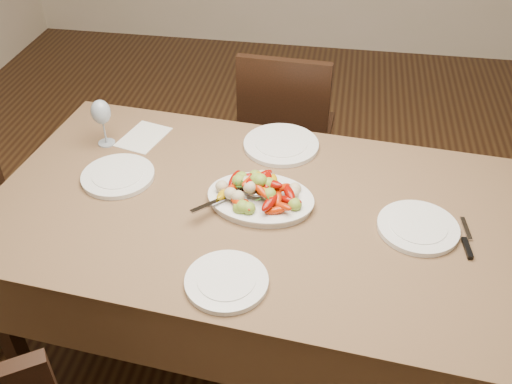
{
  "coord_description": "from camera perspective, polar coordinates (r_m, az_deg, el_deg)",
  "views": [
    {
      "loc": [
        0.16,
        -1.55,
        2.01
      ],
      "look_at": [
        -0.09,
        -0.07,
        0.82
      ],
      "focal_mm": 40.0,
      "sensor_mm": 36.0,
      "label": 1
    }
  ],
  "objects": [
    {
      "name": "serving_platter",
      "position": [
        1.97,
        0.46,
        -0.83
      ],
      "size": [
        0.38,
        0.3,
        0.02
      ],
      "primitive_type": "ellipsoid",
      "rotation": [
        0.0,
        0.0,
        -0.09
      ],
      "color": "white",
      "rests_on": "dining_table"
    },
    {
      "name": "chair_far",
      "position": [
        2.89,
        3.24,
        6.12
      ],
      "size": [
        0.44,
        0.44,
        0.95
      ],
      "primitive_type": null,
      "rotation": [
        0.0,
        0.0,
        3.09
      ],
      "color": "black",
      "rests_on": "ground"
    },
    {
      "name": "wine_glass",
      "position": [
        2.3,
        -15.09,
        6.84
      ],
      "size": [
        0.08,
        0.08,
        0.2
      ],
      "primitive_type": null,
      "color": "#8C99A5",
      "rests_on": "dining_table"
    },
    {
      "name": "floor",
      "position": [
        2.54,
        2.35,
        -13.95
      ],
      "size": [
        6.0,
        6.0,
        0.0
      ],
      "primitive_type": "plane",
      "color": "#362110",
      "rests_on": "ground"
    },
    {
      "name": "plate_near",
      "position": [
        1.7,
        -2.96,
        -8.94
      ],
      "size": [
        0.25,
        0.25,
        0.02
      ],
      "primitive_type": "cylinder",
      "color": "white",
      "rests_on": "dining_table"
    },
    {
      "name": "plate_far",
      "position": [
        2.25,
        2.52,
        4.73
      ],
      "size": [
        0.3,
        0.3,
        0.02
      ],
      "primitive_type": "cylinder",
      "color": "white",
      "rests_on": "dining_table"
    },
    {
      "name": "menu_card",
      "position": [
        2.36,
        -11.18,
        5.42
      ],
      "size": [
        0.2,
        0.24,
        0.0
      ],
      "primitive_type": "cube",
      "rotation": [
        0.0,
        0.0,
        -0.25
      ],
      "color": "silver",
      "rests_on": "dining_table"
    },
    {
      "name": "plate_right",
      "position": [
        1.94,
        15.88,
        -3.44
      ],
      "size": [
        0.26,
        0.26,
        0.02
      ],
      "primitive_type": "cylinder",
      "color": "white",
      "rests_on": "dining_table"
    },
    {
      "name": "roasted_vegetables",
      "position": [
        1.93,
        0.47,
        0.48
      ],
      "size": [
        0.31,
        0.22,
        0.09
      ],
      "primitive_type": null,
      "rotation": [
        0.0,
        0.0,
        -0.09
      ],
      "color": "#7B0802",
      "rests_on": "serving_platter"
    },
    {
      "name": "plate_left",
      "position": [
        2.14,
        -13.63,
        1.56
      ],
      "size": [
        0.27,
        0.27,
        0.02
      ],
      "primitive_type": "cylinder",
      "color": "white",
      "rests_on": "dining_table"
    },
    {
      "name": "serving_spoon",
      "position": [
        1.93,
        -1.68,
        -0.35
      ],
      "size": [
        0.25,
        0.22,
        0.03
      ],
      "primitive_type": null,
      "rotation": [
        0.0,
        0.0,
        -0.69
      ],
      "color": "#9EA0A8",
      "rests_on": "serving_platter"
    },
    {
      "name": "table_knife",
      "position": [
        1.95,
        20.3,
        -4.48
      ],
      "size": [
        0.04,
        0.2,
        0.01
      ],
      "primitive_type": null,
      "rotation": [
        0.0,
        0.0,
        0.12
      ],
      "color": "#9EA0A8",
      "rests_on": "dining_table"
    },
    {
      "name": "dining_table",
      "position": [
        2.22,
        -0.0,
        -8.97
      ],
      "size": [
        1.92,
        1.2,
        0.76
      ],
      "primitive_type": "cube",
      "rotation": [
        0.0,
        0.0,
        -0.09
      ],
      "color": "brown",
      "rests_on": "ground"
    }
  ]
}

